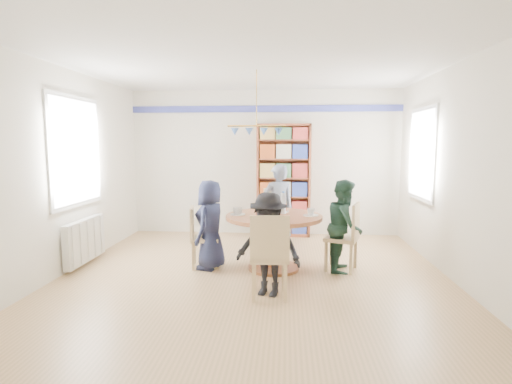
# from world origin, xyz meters

# --- Properties ---
(ground) EXTENTS (5.00, 5.00, 0.00)m
(ground) POSITION_xyz_m (0.00, 0.00, 0.00)
(ground) COLOR tan
(room_shell) EXTENTS (5.00, 5.00, 5.00)m
(room_shell) POSITION_xyz_m (-0.26, 0.87, 1.65)
(room_shell) COLOR white
(room_shell) RESTS_ON ground
(radiator) EXTENTS (0.12, 1.00, 0.60)m
(radiator) POSITION_xyz_m (-2.42, 0.30, 0.35)
(radiator) COLOR silver
(radiator) RESTS_ON ground
(dining_table) EXTENTS (1.30, 1.30, 0.75)m
(dining_table) POSITION_xyz_m (0.25, 0.30, 0.56)
(dining_table) COLOR brown
(dining_table) RESTS_ON ground
(chair_left) EXTENTS (0.43, 0.43, 0.85)m
(chair_left) POSITION_xyz_m (-0.78, 0.33, 0.47)
(chair_left) COLOR tan
(chair_left) RESTS_ON ground
(chair_right) EXTENTS (0.52, 0.52, 0.92)m
(chair_right) POSITION_xyz_m (1.24, 0.31, 0.51)
(chair_right) COLOR tan
(chair_right) RESTS_ON ground
(chair_far) EXTENTS (0.46, 0.46, 0.98)m
(chair_far) POSITION_xyz_m (0.25, 1.38, 0.54)
(chair_far) COLOR tan
(chair_far) RESTS_ON ground
(chair_near) EXTENTS (0.45, 0.45, 0.95)m
(chair_near) POSITION_xyz_m (0.24, -0.76, 0.52)
(chair_near) COLOR tan
(chair_near) RESTS_ON ground
(person_left) EXTENTS (0.52, 0.67, 1.22)m
(person_left) POSITION_xyz_m (-0.61, 0.27, 0.61)
(person_left) COLOR #181C36
(person_left) RESTS_ON ground
(person_right) EXTENTS (0.57, 0.68, 1.24)m
(person_right) POSITION_xyz_m (1.20, 0.32, 0.62)
(person_right) COLOR #183025
(person_right) RESTS_ON ground
(person_far) EXTENTS (0.60, 0.50, 1.40)m
(person_far) POSITION_xyz_m (0.29, 1.17, 0.70)
(person_far) COLOR gray
(person_far) RESTS_ON ground
(person_near) EXTENTS (0.85, 0.65, 1.17)m
(person_near) POSITION_xyz_m (0.22, -0.65, 0.59)
(person_near) COLOR black
(person_near) RESTS_ON ground
(bookshelf) EXTENTS (0.98, 0.30, 2.07)m
(bookshelf) POSITION_xyz_m (0.36, 2.34, 1.02)
(bookshelf) COLOR brown
(bookshelf) RESTS_ON ground
(tableware) EXTENTS (1.19, 1.19, 0.31)m
(tableware) POSITION_xyz_m (0.23, 0.33, 0.82)
(tableware) COLOR white
(tableware) RESTS_ON dining_table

